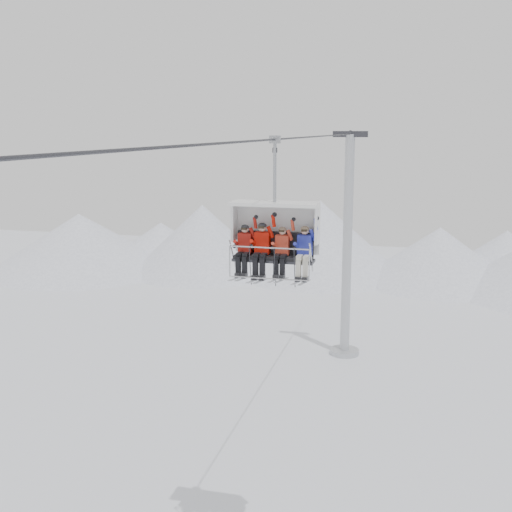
% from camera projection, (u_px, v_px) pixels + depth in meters
% --- Properties ---
extents(ridgeline, '(72.00, 21.00, 7.00)m').
position_uv_depth(ridgeline, '(353.00, 249.00, 58.32)').
color(ridgeline, white).
rests_on(ridgeline, ground).
extents(lift_tower_right, '(2.00, 1.80, 13.48)m').
position_uv_depth(lift_tower_right, '(347.00, 262.00, 38.31)').
color(lift_tower_right, '#ACAFB4').
rests_on(lift_tower_right, ground).
extents(haul_cable, '(0.06, 50.00, 0.06)m').
position_uv_depth(haul_cable, '(256.00, 141.00, 15.93)').
color(haul_cable, '#303035').
rests_on(haul_cable, lift_tower_left).
extents(chairlift_carrier, '(2.51, 1.17, 3.98)m').
position_uv_depth(chairlift_carrier, '(275.00, 230.00, 18.60)').
color(chairlift_carrier, black).
rests_on(chairlift_carrier, haul_cable).
extents(skier_far_left, '(0.40, 1.69, 1.59)m').
position_uv_depth(skier_far_left, '(244.00, 248.00, 18.61)').
color(skier_far_left, '#A41911').
rests_on(skier_far_left, chairlift_carrier).
extents(skier_center_left, '(0.43, 1.69, 1.70)m').
position_uv_depth(skier_center_left, '(262.00, 247.00, 18.49)').
color(skier_center_left, red).
rests_on(skier_center_left, chairlift_carrier).
extents(skier_center_right, '(0.39, 1.69, 1.56)m').
position_uv_depth(skier_center_right, '(282.00, 250.00, 18.34)').
color(skier_center_right, red).
rests_on(skier_center_right, chairlift_carrier).
extents(skier_far_right, '(0.41, 1.69, 1.63)m').
position_uv_depth(skier_far_right, '(304.00, 250.00, 18.19)').
color(skier_far_right, '#242B9B').
rests_on(skier_far_right, chairlift_carrier).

